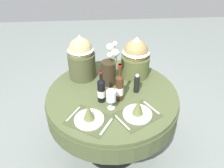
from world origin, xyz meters
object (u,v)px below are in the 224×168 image
at_px(wine_glass_left, 111,96).
at_px(gift_tub_back_right, 136,56).
at_px(wine_bottle_left, 119,87).
at_px(place_setting_right, 138,111).
at_px(wine_bottle_right, 101,90).
at_px(gift_tub_back_left, 81,55).
at_px(pepper_mill, 137,84).
at_px(dining_table, 112,104).
at_px(flower_vase, 110,68).
at_px(place_setting_left, 89,116).

relative_size(wine_glass_left, gift_tub_back_right, 0.43).
bearing_deg(wine_bottle_left, wine_glass_left, -124.99).
relative_size(place_setting_right, wine_bottle_right, 1.36).
xyz_separation_m(wine_glass_left, gift_tub_back_left, (-0.26, 0.50, 0.11)).
xyz_separation_m(wine_bottle_left, wine_bottle_right, (-0.16, -0.01, -0.02)).
relative_size(wine_glass_left, pepper_mill, 0.93).
xyz_separation_m(dining_table, wine_bottle_right, (-0.10, -0.10, 0.25)).
bearing_deg(wine_bottle_left, place_setting_right, -59.31).
height_order(dining_table, flower_vase, flower_vase).
distance_m(dining_table, flower_vase, 0.35).
xyz_separation_m(place_setting_left, gift_tub_back_left, (-0.07, 0.64, 0.19)).
xyz_separation_m(dining_table, wine_glass_left, (-0.02, -0.21, 0.27)).
bearing_deg(flower_vase, wine_glass_left, -91.90).
height_order(wine_bottle_right, pepper_mill, wine_bottle_right).
relative_size(flower_vase, gift_tub_back_right, 0.99).
bearing_deg(wine_bottle_right, gift_tub_back_left, 113.97).
bearing_deg(place_setting_left, wine_bottle_left, 43.64).
xyz_separation_m(flower_vase, pepper_mill, (0.24, -0.15, -0.08)).
bearing_deg(gift_tub_back_left, place_setting_left, -83.65).
relative_size(wine_bottle_right, gift_tub_back_right, 0.75).
xyz_separation_m(wine_glass_left, pepper_mill, (0.25, 0.21, -0.04)).
distance_m(wine_glass_left, pepper_mill, 0.33).
bearing_deg(gift_tub_back_right, dining_table, -130.68).
bearing_deg(dining_table, wine_glass_left, -96.67).
bearing_deg(gift_tub_back_right, place_setting_left, -125.86).
bearing_deg(gift_tub_back_right, place_setting_right, -96.23).
bearing_deg(wine_bottle_left, gift_tub_back_right, 63.05).
bearing_deg(wine_bottle_right, gift_tub_back_right, 48.29).
distance_m(wine_glass_left, gift_tub_back_left, 0.58).
distance_m(wine_bottle_right, wine_glass_left, 0.13).
bearing_deg(place_setting_right, pepper_mill, 82.91).
bearing_deg(wine_bottle_right, flower_vase, 71.19).
bearing_deg(pepper_mill, gift_tub_back_left, 149.92).
bearing_deg(place_setting_right, place_setting_left, -175.02).
height_order(wine_glass_left, gift_tub_back_left, gift_tub_back_left).
bearing_deg(gift_tub_back_right, gift_tub_back_left, 179.27).
relative_size(flower_vase, gift_tub_back_left, 0.92).
bearing_deg(gift_tub_back_left, dining_table, -46.83).
height_order(place_setting_right, flower_vase, flower_vase).
height_order(wine_bottle_left, pepper_mill, wine_bottle_left).
bearing_deg(wine_glass_left, place_setting_left, -143.20).
bearing_deg(place_setting_right, gift_tub_back_right, 83.77).
relative_size(place_setting_left, flower_vase, 1.03).
bearing_deg(place_setting_right, wine_glass_left, 153.63).
distance_m(dining_table, pepper_mill, 0.32).
bearing_deg(place_setting_right, gift_tub_back_left, 127.42).
relative_size(place_setting_right, gift_tub_back_left, 0.94).
bearing_deg(wine_bottle_left, pepper_mill, 30.15).
distance_m(wine_bottle_left, pepper_mill, 0.20).
xyz_separation_m(dining_table, place_setting_left, (-0.21, -0.34, 0.18)).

